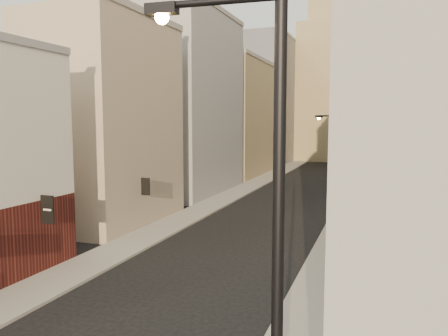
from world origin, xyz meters
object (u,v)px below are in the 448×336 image
at_px(streetlamp_mid, 340,166).
at_px(traffic_light_right, 360,166).
at_px(streetlamp_near, 264,239).
at_px(clock_tower, 334,76).
at_px(streetlamp_far, 364,153).
at_px(white_tower, 392,60).

distance_m(streetlamp_mid, traffic_light_right, 10.62).
relative_size(streetlamp_near, streetlamp_mid, 1.21).
bearing_deg(clock_tower, streetlamp_near, -84.90).
distance_m(clock_tower, streetlamp_far, 46.72).
relative_size(clock_tower, streetlamp_near, 4.31).
xyz_separation_m(clock_tower, white_tower, (11.00, -14.00, 0.97)).
xyz_separation_m(white_tower, streetlamp_near, (-3.14, -74.02, -12.66)).
bearing_deg(streetlamp_mid, streetlamp_near, -80.61).
height_order(clock_tower, white_tower, clock_tower).
bearing_deg(streetlamp_near, streetlamp_mid, 88.47).
bearing_deg(white_tower, streetlamp_mid, -94.51).
bearing_deg(traffic_light_right, white_tower, -92.61).
xyz_separation_m(streetlamp_near, streetlamp_mid, (-0.74, 24.88, -1.02)).
relative_size(clock_tower, streetlamp_far, 5.50).
height_order(clock_tower, streetlamp_near, clock_tower).
relative_size(white_tower, streetlamp_far, 5.09).
distance_m(streetlamp_near, streetlamp_mid, 24.91).
xyz_separation_m(streetlamp_near, traffic_light_right, (0.18, 35.41, -2.01)).
distance_m(white_tower, traffic_light_right, 41.40).
bearing_deg(streetlamp_far, streetlamp_near, -70.93).
distance_m(clock_tower, traffic_light_right, 54.95).
height_order(streetlamp_far, traffic_light_right, streetlamp_far).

